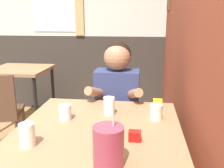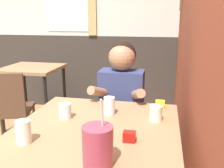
# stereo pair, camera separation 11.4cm
# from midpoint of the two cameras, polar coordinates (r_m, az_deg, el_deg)

# --- Properties ---
(brick_wall_right) EXTENTS (0.08, 4.56, 2.70)m
(brick_wall_right) POSITION_cam_midpoint_polar(r_m,az_deg,el_deg) (2.22, 14.46, 14.46)
(brick_wall_right) COLOR brown
(brick_wall_right) RESTS_ON ground_plane
(back_wall) EXTENTS (5.67, 0.09, 2.70)m
(back_wall) POSITION_cam_midpoint_polar(r_m,az_deg,el_deg) (3.68, -10.81, 14.79)
(back_wall) COLOR silver
(back_wall) RESTS_ON ground_plane
(main_table) EXTENTS (0.89, 0.92, 0.77)m
(main_table) POSITION_cam_midpoint_polar(r_m,az_deg,el_deg) (1.41, -5.41, -12.55)
(main_table) COLOR #93704C
(main_table) RESTS_ON ground_plane
(background_table) EXTENTS (0.66, 0.62, 0.77)m
(background_table) POSITION_cam_midpoint_polar(r_m,az_deg,el_deg) (3.20, -21.15, 1.45)
(background_table) COLOR #93704C
(background_table) RESTS_ON ground_plane
(person_seated) EXTENTS (0.42, 0.41, 1.18)m
(person_seated) POSITION_cam_midpoint_polar(r_m,az_deg,el_deg) (2.01, -0.51, -6.26)
(person_seated) COLOR navy
(person_seated) RESTS_ON ground_plane
(cocktail_pitcher) EXTENTS (0.13, 0.13, 0.29)m
(cocktail_pitcher) POSITION_cam_midpoint_polar(r_m,az_deg,el_deg) (1.02, -4.12, -14.08)
(cocktail_pitcher) COLOR #99384C
(cocktail_pitcher) RESTS_ON main_table
(glass_near_pitcher) EXTENTS (0.07, 0.07, 0.11)m
(glass_near_pitcher) POSITION_cam_midpoint_polar(r_m,az_deg,el_deg) (1.54, -2.82, -5.06)
(glass_near_pitcher) COLOR silver
(glass_near_pitcher) RESTS_ON main_table
(glass_center) EXTENTS (0.07, 0.07, 0.11)m
(glass_center) POSITION_cam_midpoint_polar(r_m,az_deg,el_deg) (1.25, -21.35, -10.84)
(glass_center) COLOR silver
(glass_center) RESTS_ON main_table
(glass_far_side) EXTENTS (0.07, 0.07, 0.09)m
(glass_far_side) POSITION_cam_midpoint_polar(r_m,az_deg,el_deg) (1.48, 7.88, -6.35)
(glass_far_side) COLOR silver
(glass_far_side) RESTS_ON main_table
(glass_by_brick) EXTENTS (0.07, 0.07, 0.09)m
(glass_by_brick) POSITION_cam_midpoint_polar(r_m,az_deg,el_deg) (1.50, -12.84, -6.36)
(glass_by_brick) COLOR silver
(glass_by_brick) RESTS_ON main_table
(condiment_ketchup) EXTENTS (0.06, 0.04, 0.05)m
(condiment_ketchup) POSITION_cam_midpoint_polar(r_m,az_deg,el_deg) (1.23, 2.51, -11.81)
(condiment_ketchup) COLOR #B7140F
(condiment_ketchup) RESTS_ON main_table
(condiment_mustard) EXTENTS (0.06, 0.04, 0.05)m
(condiment_mustard) POSITION_cam_midpoint_polar(r_m,az_deg,el_deg) (1.69, 8.48, -4.34)
(condiment_mustard) COLOR yellow
(condiment_mustard) RESTS_ON main_table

